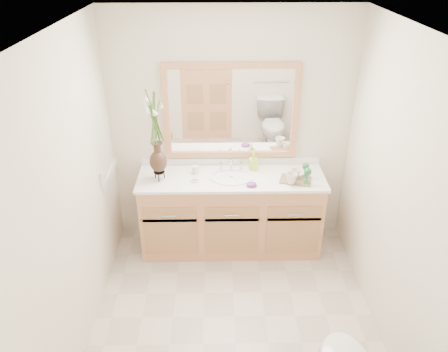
{
  "coord_description": "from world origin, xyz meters",
  "views": [
    {
      "loc": [
        -0.14,
        -2.74,
        2.9
      ],
      "look_at": [
        -0.08,
        0.65,
        1.04
      ],
      "focal_mm": 35.0,
      "sensor_mm": 36.0,
      "label": 1
    }
  ],
  "objects_px": {
    "flower_vase": "(155,127)",
    "soap_bottle": "(253,162)",
    "tray": "(295,180)",
    "tumbler": "(195,170)"
  },
  "relations": [
    {
      "from": "tumbler",
      "to": "soap_bottle",
      "type": "xyz_separation_m",
      "value": [
        0.58,
        0.08,
        0.04
      ]
    },
    {
      "from": "flower_vase",
      "to": "tumbler",
      "type": "height_order",
      "value": "flower_vase"
    },
    {
      "from": "tumbler",
      "to": "tray",
      "type": "bearing_deg",
      "value": -9.72
    },
    {
      "from": "flower_vase",
      "to": "soap_bottle",
      "type": "bearing_deg",
      "value": 11.72
    },
    {
      "from": "tumbler",
      "to": "tray",
      "type": "relative_size",
      "value": 0.28
    },
    {
      "from": "tray",
      "to": "soap_bottle",
      "type": "bearing_deg",
      "value": 163.54
    },
    {
      "from": "flower_vase",
      "to": "soap_bottle",
      "type": "relative_size",
      "value": 5.01
    },
    {
      "from": "soap_bottle",
      "to": "tumbler",
      "type": "bearing_deg",
      "value": -175.73
    },
    {
      "from": "soap_bottle",
      "to": "tray",
      "type": "bearing_deg",
      "value": -35.9
    },
    {
      "from": "tumbler",
      "to": "soap_bottle",
      "type": "distance_m",
      "value": 0.59
    }
  ]
}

